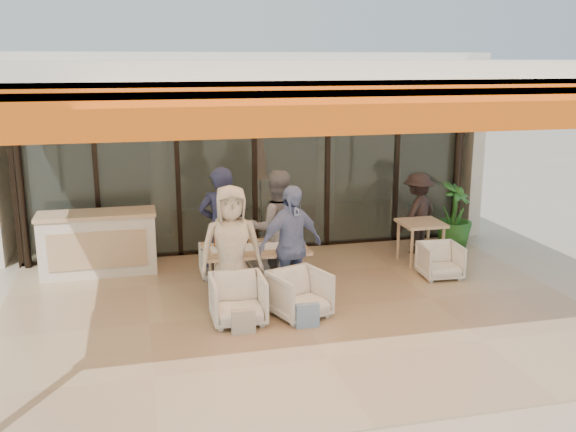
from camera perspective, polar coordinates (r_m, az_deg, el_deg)
name	(u,v)px	position (r m, az deg, el deg)	size (l,w,h in m)	color
ground	(296,312)	(8.99, 0.75, -8.52)	(70.00, 70.00, 0.00)	#C6B293
terrace_floor	(296,312)	(8.99, 0.75, -8.49)	(8.00, 6.00, 0.01)	tan
terrace_structure	(303,73)	(8.06, 1.30, 12.63)	(8.00, 6.00, 3.40)	silver
glass_storefront	(254,164)	(11.39, -3.00, 4.63)	(8.08, 0.10, 3.20)	#9EADA3
interior_block	(234,117)	(13.58, -4.86, 8.76)	(9.05, 3.62, 3.52)	silver
host_counter	(98,243)	(10.76, -16.51, -2.32)	(1.85, 0.65, 1.04)	silver
dining_table	(255,251)	(9.38, -2.98, -3.11)	(1.50, 0.90, 0.93)	#E1BB89
chair_far_left	(219,259)	(10.33, -6.18, -3.83)	(0.58, 0.54, 0.60)	white
chair_far_right	(270,253)	(10.45, -1.61, -3.28)	(0.67, 0.63, 0.69)	white
chair_near_left	(238,297)	(8.53, -4.47, -7.22)	(0.70, 0.65, 0.72)	white
chair_near_right	(300,292)	(8.69, 1.04, -6.79)	(0.69, 0.65, 0.71)	white
diner_navy	(222,228)	(9.67, -5.88, -1.09)	(0.68, 0.45, 1.88)	#1A203A
diner_grey	(277,228)	(9.83, -1.02, -1.05)	(0.87, 0.68, 1.79)	slate
diner_cream	(231,249)	(8.83, -5.06, -2.90)	(0.86, 0.56, 1.77)	beige
diner_periwinkle	(291,246)	(8.99, 0.24, -2.67)	(1.01, 0.42, 1.73)	#697DB0
tote_bag_cream	(243,323)	(8.24, -3.99, -9.43)	(0.30, 0.10, 0.34)	silver
tote_bag_blue	(307,316)	(8.40, 1.73, -8.91)	(0.30, 0.10, 0.34)	#99BFD8
side_table	(421,228)	(11.05, 11.73, -1.04)	(0.70, 0.70, 0.74)	#E1BB89
side_chair	(440,259)	(10.50, 13.38, -3.76)	(0.61, 0.57, 0.63)	white
standing_woman	(418,213)	(11.63, 11.44, 0.23)	(0.95, 0.55, 1.48)	black
potted_palm	(454,215)	(12.19, 14.56, 0.07)	(0.69, 0.69, 1.23)	#1E5919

